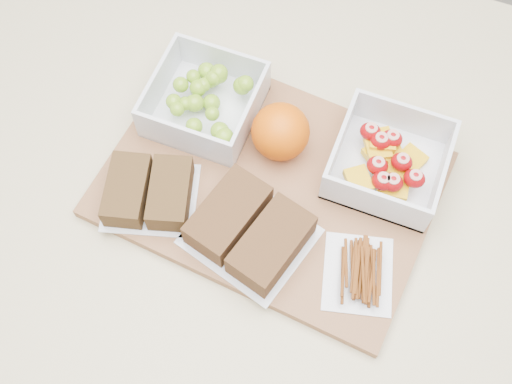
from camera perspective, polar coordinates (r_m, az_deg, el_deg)
ground at (r=1.71m, az=0.17°, el=-13.49°), size 4.00×4.00×0.00m
counter at (r=1.27m, az=0.23°, el=-9.23°), size 1.20×0.90×0.90m
cutting_board at (r=0.85m, az=1.24°, el=0.70°), size 0.44×0.33×0.02m
grape_container at (r=0.88m, az=-4.43°, el=8.10°), size 0.14×0.14×0.06m
fruit_container at (r=0.85m, az=11.61°, el=2.61°), size 0.14×0.14×0.06m
orange at (r=0.83m, az=2.19°, el=5.38°), size 0.08×0.08×0.08m
sandwich_bag_left at (r=0.83m, az=-9.50°, el=0.00°), size 0.14×0.14×0.04m
sandwich_bag_center at (r=0.79m, az=-0.57°, el=-3.41°), size 0.17×0.16×0.04m
pretzel_bag at (r=0.79m, az=9.14°, el=-6.96°), size 0.11×0.12×0.02m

